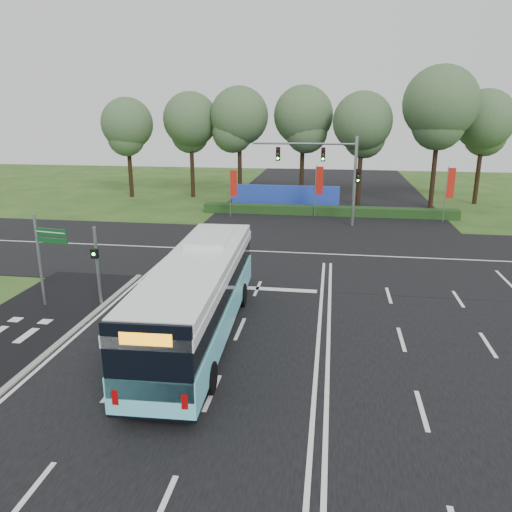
% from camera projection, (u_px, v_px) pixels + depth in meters
% --- Properties ---
extents(ground, '(120.00, 120.00, 0.00)m').
position_uv_depth(ground, '(319.00, 335.00, 20.53)').
color(ground, '#254A18').
rests_on(ground, ground).
extents(road_main, '(20.00, 120.00, 0.04)m').
position_uv_depth(road_main, '(319.00, 334.00, 20.52)').
color(road_main, black).
rests_on(road_main, ground).
extents(road_cross, '(120.00, 14.00, 0.05)m').
position_uv_depth(road_cross, '(325.00, 254.00, 31.90)').
color(road_cross, black).
rests_on(road_cross, ground).
extents(kerb_strip, '(0.25, 18.00, 0.12)m').
position_uv_depth(kerb_strip, '(52.00, 350.00, 19.13)').
color(kerb_strip, gray).
rests_on(kerb_strip, ground).
extents(city_bus, '(3.15, 12.76, 3.64)m').
position_uv_depth(city_bus, '(199.00, 296.00, 19.74)').
color(city_bus, '#6EEBFF').
rests_on(city_bus, ground).
extents(pedestrian_signal, '(0.32, 0.43, 3.81)m').
position_uv_depth(pedestrian_signal, '(97.00, 264.00, 22.99)').
color(pedestrian_signal, gray).
rests_on(pedestrian_signal, ground).
extents(street_sign, '(1.71, 0.39, 4.42)m').
position_uv_depth(street_sign, '(45.00, 250.00, 22.69)').
color(street_sign, gray).
rests_on(street_sign, ground).
extents(banner_flag_left, '(0.59, 0.22, 4.13)m').
position_uv_depth(banner_flag_left, '(233.00, 186.00, 42.08)').
color(banner_flag_left, gray).
rests_on(banner_flag_left, ground).
extents(banner_flag_mid, '(0.65, 0.07, 4.42)m').
position_uv_depth(banner_flag_mid, '(318.00, 184.00, 42.33)').
color(banner_flag_mid, gray).
rests_on(banner_flag_mid, ground).
extents(banner_flag_right, '(0.67, 0.17, 4.57)m').
position_uv_depth(banner_flag_right, '(449.00, 186.00, 40.13)').
color(banner_flag_right, gray).
rests_on(banner_flag_right, ground).
extents(traffic_light_gantry, '(8.41, 0.28, 7.00)m').
position_uv_depth(traffic_light_gantry, '(332.00, 167.00, 38.63)').
color(traffic_light_gantry, gray).
rests_on(traffic_light_gantry, ground).
extents(hedge, '(22.00, 1.20, 0.80)m').
position_uv_depth(hedge, '(328.00, 211.00, 43.65)').
color(hedge, '#173714').
rests_on(hedge, ground).
extents(blue_hoarding, '(10.00, 0.30, 2.20)m').
position_uv_depth(blue_hoarding, '(285.00, 197.00, 46.41)').
color(blue_hoarding, '#2241BC').
rests_on(blue_hoarding, ground).
extents(eucalyptus_row, '(40.51, 9.30, 12.81)m').
position_uv_depth(eucalyptus_row, '(316.00, 116.00, 48.01)').
color(eucalyptus_row, black).
rests_on(eucalyptus_row, ground).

